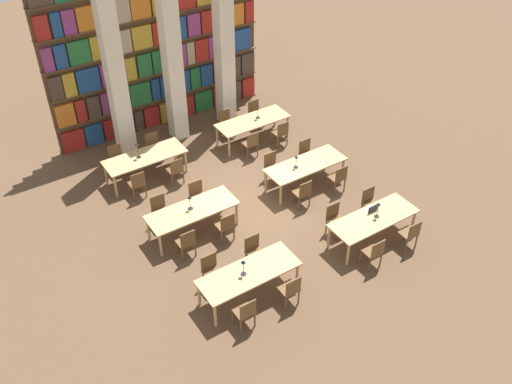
# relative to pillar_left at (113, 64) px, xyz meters

# --- Properties ---
(ground_plane) EXTENTS (40.00, 40.00, 0.00)m
(ground_plane) POSITION_rel_pillar_left_xyz_m (1.80, -4.32, -3.00)
(ground_plane) COLOR brown
(bookshelf_bank) EXTENTS (7.17, 0.35, 5.50)m
(bookshelf_bank) POSITION_rel_pillar_left_xyz_m (1.81, 1.04, -0.34)
(bookshelf_bank) COLOR brown
(bookshelf_bank) RESTS_ON ground_plane
(pillar_left) EXTENTS (0.50, 0.50, 6.00)m
(pillar_left) POSITION_rel_pillar_left_xyz_m (0.00, 0.00, 0.00)
(pillar_left) COLOR silver
(pillar_left) RESTS_ON ground_plane
(pillar_center) EXTENTS (0.50, 0.50, 6.00)m
(pillar_center) POSITION_rel_pillar_left_xyz_m (1.80, 0.00, 0.00)
(pillar_center) COLOR silver
(pillar_center) RESTS_ON ground_plane
(pillar_right) EXTENTS (0.50, 0.50, 6.00)m
(pillar_right) POSITION_rel_pillar_left_xyz_m (3.60, 0.00, 0.00)
(pillar_right) COLOR silver
(pillar_right) RESTS_ON ground_plane
(reading_table_0) EXTENTS (2.36, 0.89, 0.75)m
(reading_table_0) POSITION_rel_pillar_left_xyz_m (0.03, -7.02, -2.32)
(reading_table_0) COLOR tan
(reading_table_0) RESTS_ON ground_plane
(chair_0) EXTENTS (0.42, 0.40, 0.89)m
(chair_0) POSITION_rel_pillar_left_xyz_m (-0.53, -7.75, -2.52)
(chair_0) COLOR brown
(chair_0) RESTS_ON ground_plane
(chair_1) EXTENTS (0.42, 0.40, 0.89)m
(chair_1) POSITION_rel_pillar_left_xyz_m (-0.53, -6.29, -2.52)
(chair_1) COLOR brown
(chair_1) RESTS_ON ground_plane
(chair_2) EXTENTS (0.42, 0.40, 0.89)m
(chair_2) POSITION_rel_pillar_left_xyz_m (0.65, -7.75, -2.52)
(chair_2) COLOR brown
(chair_2) RESTS_ON ground_plane
(chair_3) EXTENTS (0.42, 0.40, 0.89)m
(chair_3) POSITION_rel_pillar_left_xyz_m (0.65, -6.29, -2.52)
(chair_3) COLOR brown
(chair_3) RESTS_ON ground_plane
(desk_lamp_0) EXTENTS (0.14, 0.14, 0.43)m
(desk_lamp_0) POSITION_rel_pillar_left_xyz_m (-0.11, -7.01, -1.96)
(desk_lamp_0) COLOR #232328
(desk_lamp_0) RESTS_ON reading_table_0
(reading_table_1) EXTENTS (2.36, 0.89, 0.75)m
(reading_table_1) POSITION_rel_pillar_left_xyz_m (3.66, -7.16, -2.32)
(reading_table_1) COLOR tan
(reading_table_1) RESTS_ON ground_plane
(chair_4) EXTENTS (0.42, 0.40, 0.89)m
(chair_4) POSITION_rel_pillar_left_xyz_m (3.04, -7.89, -2.52)
(chair_4) COLOR brown
(chair_4) RESTS_ON ground_plane
(chair_5) EXTENTS (0.42, 0.40, 0.89)m
(chair_5) POSITION_rel_pillar_left_xyz_m (3.04, -6.43, -2.52)
(chair_5) COLOR brown
(chair_5) RESTS_ON ground_plane
(chair_6) EXTENTS (0.42, 0.40, 0.89)m
(chair_6) POSITION_rel_pillar_left_xyz_m (4.25, -7.89, -2.52)
(chair_6) COLOR brown
(chair_6) RESTS_ON ground_plane
(chair_7) EXTENTS (0.42, 0.40, 0.89)m
(chair_7) POSITION_rel_pillar_left_xyz_m (4.25, -6.43, -2.52)
(chair_7) COLOR brown
(chair_7) RESTS_ON ground_plane
(desk_lamp_1) EXTENTS (0.14, 0.14, 0.45)m
(desk_lamp_1) POSITION_rel_pillar_left_xyz_m (3.75, -7.17, -1.95)
(desk_lamp_1) COLOR #232328
(desk_lamp_1) RESTS_ON reading_table_1
(laptop) EXTENTS (0.32, 0.22, 0.21)m
(laptop) POSITION_rel_pillar_left_xyz_m (3.78, -6.90, -2.21)
(laptop) COLOR silver
(laptop) RESTS_ON reading_table_1
(reading_table_2) EXTENTS (2.36, 0.89, 0.75)m
(reading_table_2) POSITION_rel_pillar_left_xyz_m (-0.01, -4.39, -2.32)
(reading_table_2) COLOR tan
(reading_table_2) RESTS_ON ground_plane
(chair_8) EXTENTS (0.42, 0.40, 0.89)m
(chair_8) POSITION_rel_pillar_left_xyz_m (-0.58, -5.12, -2.52)
(chair_8) COLOR brown
(chair_8) RESTS_ON ground_plane
(chair_9) EXTENTS (0.42, 0.40, 0.89)m
(chair_9) POSITION_rel_pillar_left_xyz_m (-0.58, -3.66, -2.52)
(chair_9) COLOR brown
(chair_9) RESTS_ON ground_plane
(chair_10) EXTENTS (0.42, 0.40, 0.89)m
(chair_10) POSITION_rel_pillar_left_xyz_m (0.54, -5.12, -2.52)
(chair_10) COLOR brown
(chair_10) RESTS_ON ground_plane
(chair_11) EXTENTS (0.42, 0.40, 0.89)m
(chair_11) POSITION_rel_pillar_left_xyz_m (0.54, -3.66, -2.52)
(chair_11) COLOR brown
(chair_11) RESTS_ON ground_plane
(desk_lamp_2) EXTENTS (0.14, 0.14, 0.42)m
(desk_lamp_2) POSITION_rel_pillar_left_xyz_m (-0.03, -4.34, -1.97)
(desk_lamp_2) COLOR #232328
(desk_lamp_2) RESTS_ON reading_table_2
(reading_table_3) EXTENTS (2.36, 0.89, 0.75)m
(reading_table_3) POSITION_rel_pillar_left_xyz_m (3.63, -4.37, -2.32)
(reading_table_3) COLOR tan
(reading_table_3) RESTS_ON ground_plane
(chair_12) EXTENTS (0.42, 0.40, 0.89)m
(chair_12) POSITION_rel_pillar_left_xyz_m (2.99, -5.10, -2.52)
(chair_12) COLOR brown
(chair_12) RESTS_ON ground_plane
(chair_13) EXTENTS (0.42, 0.40, 0.89)m
(chair_13) POSITION_rel_pillar_left_xyz_m (2.99, -3.64, -2.52)
(chair_13) COLOR brown
(chair_13) RESTS_ON ground_plane
(chair_14) EXTENTS (0.42, 0.40, 0.89)m
(chair_14) POSITION_rel_pillar_left_xyz_m (4.24, -5.10, -2.52)
(chair_14) COLOR brown
(chair_14) RESTS_ON ground_plane
(chair_15) EXTENTS (0.42, 0.40, 0.89)m
(chair_15) POSITION_rel_pillar_left_xyz_m (4.24, -3.64, -2.52)
(chair_15) COLOR brown
(chair_15) RESTS_ON ground_plane
(desk_lamp_3) EXTENTS (0.14, 0.14, 0.40)m
(desk_lamp_3) POSITION_rel_pillar_left_xyz_m (3.29, -4.35, -1.98)
(desk_lamp_3) COLOR #232328
(desk_lamp_3) RESTS_ON reading_table_3
(reading_table_4) EXTENTS (2.36, 0.89, 0.75)m
(reading_table_4) POSITION_rel_pillar_left_xyz_m (-0.03, -1.53, -2.32)
(reading_table_4) COLOR tan
(reading_table_4) RESTS_ON ground_plane
(chair_16) EXTENTS (0.42, 0.40, 0.89)m
(chair_16) POSITION_rel_pillar_left_xyz_m (-0.62, -2.26, -2.52)
(chair_16) COLOR brown
(chair_16) RESTS_ON ground_plane
(chair_17) EXTENTS (0.42, 0.40, 0.89)m
(chair_17) POSITION_rel_pillar_left_xyz_m (-0.62, -0.80, -2.52)
(chair_17) COLOR brown
(chair_17) RESTS_ON ground_plane
(chair_18) EXTENTS (0.42, 0.40, 0.89)m
(chair_18) POSITION_rel_pillar_left_xyz_m (0.57, -2.26, -2.52)
(chair_18) COLOR brown
(chair_18) RESTS_ON ground_plane
(chair_19) EXTENTS (0.42, 0.40, 0.89)m
(chair_19) POSITION_rel_pillar_left_xyz_m (0.57, -0.80, -2.52)
(chair_19) COLOR brown
(chair_19) RESTS_ON ground_plane
(desk_lamp_4) EXTENTS (0.14, 0.14, 0.49)m
(desk_lamp_4) POSITION_rel_pillar_left_xyz_m (-0.19, -1.49, -1.92)
(desk_lamp_4) COLOR #232328
(desk_lamp_4) RESTS_ON reading_table_4
(reading_table_5) EXTENTS (2.36, 0.89, 0.75)m
(reading_table_5) POSITION_rel_pillar_left_xyz_m (3.66, -1.56, -2.32)
(reading_table_5) COLOR tan
(reading_table_5) RESTS_ON ground_plane
(chair_20) EXTENTS (0.42, 0.40, 0.89)m
(chair_20) POSITION_rel_pillar_left_xyz_m (3.12, -2.29, -2.52)
(chair_20) COLOR brown
(chair_20) RESTS_ON ground_plane
(chair_21) EXTENTS (0.42, 0.40, 0.89)m
(chair_21) POSITION_rel_pillar_left_xyz_m (3.12, -0.83, -2.52)
(chair_21) COLOR brown
(chair_21) RESTS_ON ground_plane
(chair_22) EXTENTS (0.42, 0.40, 0.89)m
(chair_22) POSITION_rel_pillar_left_xyz_m (4.23, -2.29, -2.52)
(chair_22) COLOR brown
(chair_22) RESTS_ON ground_plane
(chair_23) EXTENTS (0.42, 0.40, 0.89)m
(chair_23) POSITION_rel_pillar_left_xyz_m (4.23, -0.83, -2.52)
(chair_23) COLOR brown
(chair_23) RESTS_ON ground_plane
(desk_lamp_5) EXTENTS (0.14, 0.14, 0.48)m
(desk_lamp_5) POSITION_rel_pillar_left_xyz_m (3.87, -1.53, -1.93)
(desk_lamp_5) COLOR #232328
(desk_lamp_5) RESTS_ON reading_table_5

